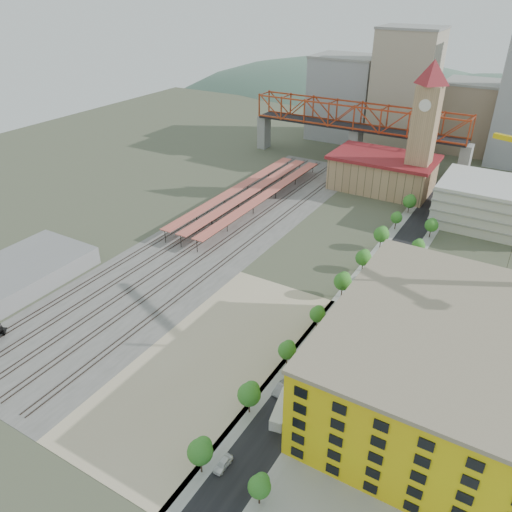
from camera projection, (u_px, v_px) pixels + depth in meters
The scene contains 29 objects.
ground at pixel (296, 294), 127.97m from camera, with size 400.00×400.00×0.00m, color #474C38.
ballast_strip at pixel (219, 235), 157.12m from camera, with size 36.00×165.00×0.06m, color #605E59.
dirt_lot at pixel (212, 359), 106.14m from camera, with size 28.00×67.00×0.06m, color tan.
street_asphalt at pixel (375, 284), 132.05m from camera, with size 12.00×170.00×0.06m, color black.
sidewalk_west at pixel (355, 279), 134.51m from camera, with size 3.00×170.00×0.04m, color gray.
sidewalk_east at pixel (395, 290), 129.60m from camera, with size 3.00×170.00×0.04m, color gray.
construction_pad at pixel (463, 414), 92.90m from camera, with size 50.00×90.00×0.06m, color gray.
rail_tracks at pixel (214, 233), 157.86m from camera, with size 26.56×160.00×0.18m.
platform_canopies at pixel (250, 192), 178.01m from camera, with size 16.00×80.00×4.12m.
station_hall at pixel (382, 172), 188.35m from camera, with size 38.00×24.00×13.10m.
clock_tower at pixel (425, 119), 170.27m from camera, with size 12.00×12.00×52.00m.
parking_garage at pixel (494, 204), 160.92m from camera, with size 34.00×26.00×14.00m, color silver.
truss_bridge at pixel (357, 120), 208.53m from camera, with size 94.00×9.60×25.60m.
construction_building at pixel (456, 370), 89.64m from camera, with size 44.60×50.60×18.80m.
warehouse at pixel (26, 270), 133.71m from camera, with size 22.00×32.00×5.00m, color gray.
street_trees at pixel (362, 303), 124.58m from camera, with size 15.40×124.40×8.00m.
skyline at pixel (458, 102), 220.07m from camera, with size 133.00×46.00×60.00m.
site_trailer_a at pixel (282, 409), 92.30m from camera, with size 2.37×9.01×2.47m, color silver.
site_trailer_b at pixel (311, 369), 101.75m from camera, with size 2.35×8.92×2.44m, color silver.
site_trailer_c at pixel (334, 337), 110.77m from camera, with size 2.31×8.79×2.41m, color silver.
site_trailer_d at pixel (341, 329), 113.51m from camera, with size 2.28×8.67×2.37m, color silver.
car_0 at pixel (223, 464), 82.55m from camera, with size 1.69×4.19×1.43m, color white.
car_1 at pixel (281, 388), 97.71m from camera, with size 1.59×4.57×1.51m, color gray.
car_2 at pixel (314, 345), 109.33m from camera, with size 2.19×4.75×1.32m, color black.
car_3 at pixel (376, 264), 140.19m from camera, with size 1.82×4.48×1.30m, color navy.
car_4 at pixel (320, 383), 99.07m from camera, with size 1.71×4.25×1.45m, color silver.
car_5 at pixel (360, 325), 115.61m from camera, with size 1.52×4.36×1.44m, color #97989D.
car_6 at pixel (369, 310), 120.52m from camera, with size 2.58×5.60×1.56m, color black.
car_7 at pixel (394, 274), 135.21m from camera, with size 2.13×5.23×1.52m, color #1B284E.
Camera 1 is at (45.88, -96.94, 71.23)m, focal length 35.00 mm.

